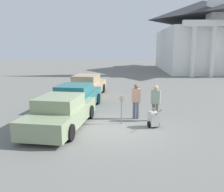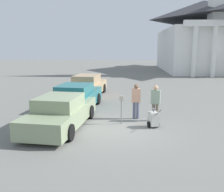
{
  "view_description": "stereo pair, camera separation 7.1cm",
  "coord_description": "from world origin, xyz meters",
  "px_view_note": "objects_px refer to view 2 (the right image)",
  "views": [
    {
      "loc": [
        0.33,
        -10.2,
        3.43
      ],
      "look_at": [
        -0.36,
        1.73,
        1.1
      ],
      "focal_mm": 40.0,
      "sensor_mm": 36.0,
      "label": 1
    },
    {
      "loc": [
        0.4,
        -10.19,
        3.43
      ],
      "look_at": [
        -0.36,
        1.73,
        1.1
      ],
      "focal_mm": 40.0,
      "sensor_mm": 36.0,
      "label": 2
    }
  ],
  "objects_px": {
    "parked_car_tan": "(87,86)",
    "equipment_cart": "(153,119)",
    "parked_car_sage": "(61,113)",
    "parking_meter": "(121,105)",
    "person_supervisor": "(155,101)",
    "church": "(202,35)",
    "person_worker": "(136,99)",
    "parked_car_teal": "(76,98)"
  },
  "relations": [
    {
      "from": "parked_car_sage",
      "to": "person_supervisor",
      "type": "bearing_deg",
      "value": 22.67
    },
    {
      "from": "parking_meter",
      "to": "person_supervisor",
      "type": "height_order",
      "value": "person_supervisor"
    },
    {
      "from": "parked_car_tan",
      "to": "person_supervisor",
      "type": "distance_m",
      "value": 7.25
    },
    {
      "from": "parked_car_teal",
      "to": "person_worker",
      "type": "height_order",
      "value": "person_worker"
    },
    {
      "from": "parked_car_tan",
      "to": "church",
      "type": "relative_size",
      "value": 0.26
    },
    {
      "from": "person_supervisor",
      "to": "parked_car_teal",
      "type": "bearing_deg",
      "value": -8.71
    },
    {
      "from": "parked_car_tan",
      "to": "parking_meter",
      "type": "xyz_separation_m",
      "value": [
        2.6,
        -6.52,
        0.21
      ]
    },
    {
      "from": "equipment_cart",
      "to": "church",
      "type": "distance_m",
      "value": 30.4
    },
    {
      "from": "parked_car_teal",
      "to": "person_supervisor",
      "type": "xyz_separation_m",
      "value": [
        4.19,
        -1.88,
        0.29
      ]
    },
    {
      "from": "parked_car_teal",
      "to": "church",
      "type": "xyz_separation_m",
      "value": [
        13.9,
        25.43,
        4.61
      ]
    },
    {
      "from": "person_worker",
      "to": "church",
      "type": "height_order",
      "value": "church"
    },
    {
      "from": "parked_car_teal",
      "to": "equipment_cart",
      "type": "height_order",
      "value": "parked_car_teal"
    },
    {
      "from": "parked_car_sage",
      "to": "person_worker",
      "type": "height_order",
      "value": "person_worker"
    },
    {
      "from": "parked_car_tan",
      "to": "church",
      "type": "height_order",
      "value": "church"
    },
    {
      "from": "parked_car_sage",
      "to": "parked_car_tan",
      "type": "height_order",
      "value": "parked_car_tan"
    },
    {
      "from": "parking_meter",
      "to": "church",
      "type": "distance_m",
      "value": 30.44
    },
    {
      "from": "parked_car_teal",
      "to": "equipment_cart",
      "type": "distance_m",
      "value": 4.95
    },
    {
      "from": "church",
      "to": "parking_meter",
      "type": "bearing_deg",
      "value": -112.02
    },
    {
      "from": "parked_car_sage",
      "to": "person_supervisor",
      "type": "distance_m",
      "value": 4.38
    },
    {
      "from": "church",
      "to": "person_supervisor",
      "type": "bearing_deg",
      "value": -109.57
    },
    {
      "from": "parking_meter",
      "to": "equipment_cart",
      "type": "relative_size",
      "value": 1.3
    },
    {
      "from": "parking_meter",
      "to": "person_supervisor",
      "type": "distance_m",
      "value": 1.7
    },
    {
      "from": "parked_car_teal",
      "to": "church",
      "type": "bearing_deg",
      "value": 67.47
    },
    {
      "from": "person_supervisor",
      "to": "church",
      "type": "relative_size",
      "value": 0.08
    },
    {
      "from": "parked_car_teal",
      "to": "parked_car_tan",
      "type": "distance_m",
      "value": 4.03
    },
    {
      "from": "parking_meter",
      "to": "church",
      "type": "xyz_separation_m",
      "value": [
        11.3,
        27.93,
        4.38
      ]
    },
    {
      "from": "parked_car_teal",
      "to": "church",
      "type": "relative_size",
      "value": 0.25
    },
    {
      "from": "parking_meter",
      "to": "parked_car_tan",
      "type": "bearing_deg",
      "value": 111.73
    },
    {
      "from": "parked_car_tan",
      "to": "equipment_cart",
      "type": "xyz_separation_m",
      "value": [
        4.01,
        -6.92,
        -0.31
      ]
    },
    {
      "from": "person_supervisor",
      "to": "church",
      "type": "height_order",
      "value": "church"
    },
    {
      "from": "church",
      "to": "parked_car_teal",
      "type": "bearing_deg",
      "value": -118.65
    },
    {
      "from": "parking_meter",
      "to": "equipment_cart",
      "type": "xyz_separation_m",
      "value": [
        1.41,
        -0.39,
        -0.52
      ]
    },
    {
      "from": "parking_meter",
      "to": "equipment_cart",
      "type": "height_order",
      "value": "parking_meter"
    },
    {
      "from": "parked_car_teal",
      "to": "person_worker",
      "type": "relative_size",
      "value": 2.99
    },
    {
      "from": "parked_car_sage",
      "to": "parking_meter",
      "type": "distance_m",
      "value": 2.69
    },
    {
      "from": "equipment_cart",
      "to": "parked_car_teal",
      "type": "bearing_deg",
      "value": 126.09
    },
    {
      "from": "parked_car_teal",
      "to": "parked_car_sage",
      "type": "bearing_deg",
      "value": -83.89
    },
    {
      "from": "person_worker",
      "to": "church",
      "type": "xyz_separation_m",
      "value": [
        10.61,
        27.01,
        4.31
      ]
    },
    {
      "from": "parked_car_teal",
      "to": "church",
      "type": "distance_m",
      "value": 29.35
    },
    {
      "from": "parked_car_sage",
      "to": "equipment_cart",
      "type": "height_order",
      "value": "parked_car_sage"
    },
    {
      "from": "parking_meter",
      "to": "parked_car_teal",
      "type": "bearing_deg",
      "value": 136.17
    },
    {
      "from": "parked_car_sage",
      "to": "equipment_cart",
      "type": "relative_size",
      "value": 5.13
    }
  ]
}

